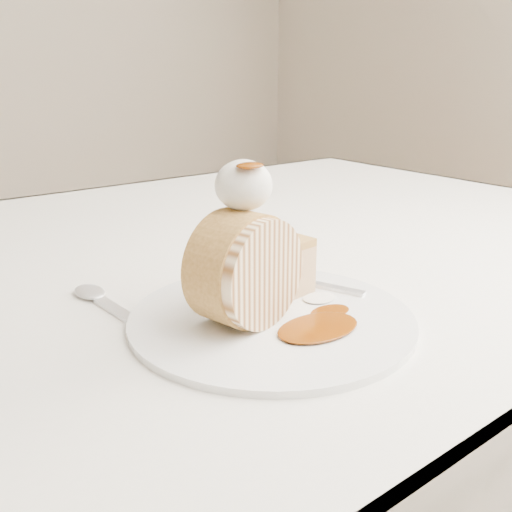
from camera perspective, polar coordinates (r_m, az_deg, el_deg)
table at (r=0.76m, az=-6.36°, el=-5.75°), size 1.40×0.90×0.75m
plate at (r=0.52m, az=1.56°, el=-6.22°), size 0.29×0.29×0.01m
roulade_slice at (r=0.49m, az=-1.07°, el=-1.37°), size 0.10×0.07×0.10m
cake_chunk at (r=0.56m, az=2.08°, el=-1.36°), size 0.06×0.06×0.05m
whipped_cream at (r=0.49m, az=-1.25°, el=7.08°), size 0.05×0.05×0.04m
caramel_drizzle at (r=0.47m, az=-0.61°, el=9.70°), size 0.02×0.02×0.01m
caramel_pool at (r=0.49m, az=6.22°, el=-7.09°), size 0.09×0.06×0.00m
fork at (r=0.59m, az=5.79°, el=-2.78°), size 0.07×0.15×0.00m
spoon at (r=0.53m, az=-12.30°, el=-6.29°), size 0.03×0.16×0.00m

